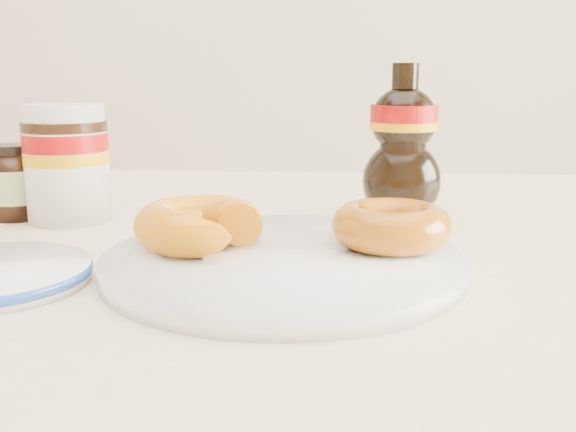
# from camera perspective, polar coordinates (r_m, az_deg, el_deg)

# --- Properties ---
(dining_table) EXTENTS (1.40, 0.90, 0.75)m
(dining_table) POSITION_cam_1_polar(r_m,az_deg,el_deg) (0.66, -6.66, -8.95)
(dining_table) COLOR #FCE4BF
(dining_table) RESTS_ON ground
(plate) EXTENTS (0.29, 0.29, 0.01)m
(plate) POSITION_cam_1_polar(r_m,az_deg,el_deg) (0.53, -0.42, -4.05)
(plate) COLOR white
(plate) RESTS_ON dining_table
(donut_bitten) EXTENTS (0.12, 0.12, 0.04)m
(donut_bitten) POSITION_cam_1_polar(r_m,az_deg,el_deg) (0.55, -7.94, -0.76)
(donut_bitten) COLOR orange
(donut_bitten) RESTS_ON plate
(donut_whole) EXTENTS (0.11, 0.11, 0.04)m
(donut_whole) POSITION_cam_1_polar(r_m,az_deg,el_deg) (0.55, 9.16, -0.83)
(donut_whole) COLOR #9F650A
(donut_whole) RESTS_ON plate
(nutella_jar) EXTENTS (0.09, 0.09, 0.13)m
(nutella_jar) POSITION_cam_1_polar(r_m,az_deg,el_deg) (0.74, -19.08, 4.84)
(nutella_jar) COLOR white
(nutella_jar) RESTS_ON dining_table
(syrup_bottle) EXTENTS (0.11, 0.10, 0.17)m
(syrup_bottle) POSITION_cam_1_polar(r_m,az_deg,el_deg) (0.72, 10.18, 6.49)
(syrup_bottle) COLOR black
(syrup_bottle) RESTS_ON dining_table
(dark_jar) EXTENTS (0.05, 0.05, 0.08)m
(dark_jar) POSITION_cam_1_polar(r_m,az_deg,el_deg) (0.77, -23.07, 2.72)
(dark_jar) COLOR black
(dark_jar) RESTS_ON dining_table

